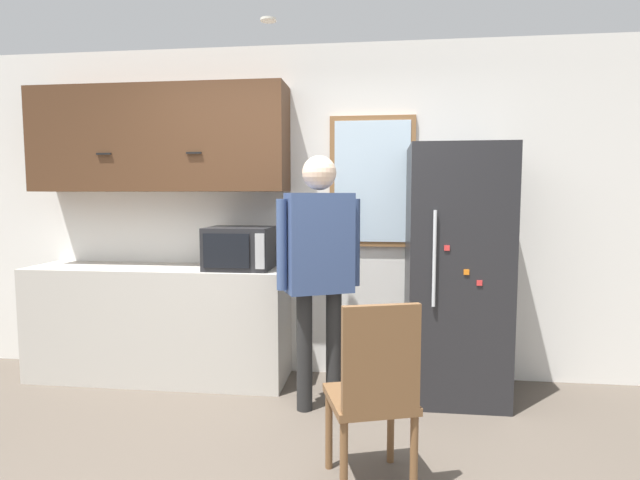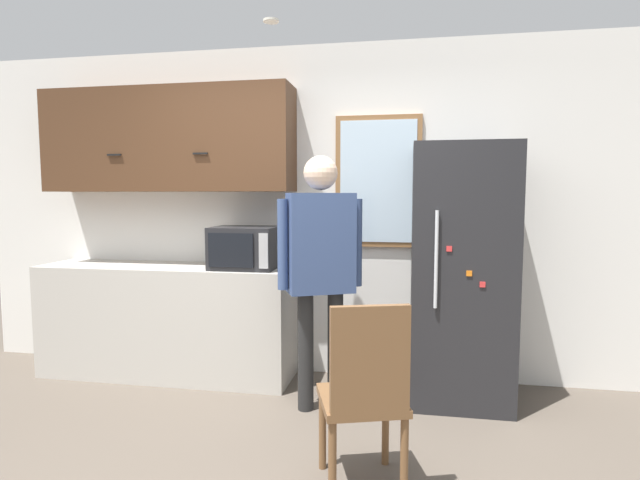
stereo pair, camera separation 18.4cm
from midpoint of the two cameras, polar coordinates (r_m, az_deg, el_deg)
back_wall at (r=4.15m, az=0.29°, el=3.17°), size 6.00×0.06×2.70m
counter at (r=4.34m, az=-15.85°, el=-8.83°), size 2.08×0.55×0.92m
upper_cabinets at (r=4.32m, az=-15.80°, el=10.87°), size 2.08×0.39×0.83m
microwave at (r=3.95m, az=-7.26°, el=-0.88°), size 0.50×0.41×0.33m
person at (r=3.42m, az=1.61°, el=-1.77°), size 0.55×0.39×1.76m
refrigerator at (r=3.78m, az=17.12°, el=-3.74°), size 0.70×0.71×1.85m
chair at (r=2.58m, az=7.29°, el=-16.65°), size 0.52×0.52×0.98m
window at (r=4.05m, az=7.95°, el=6.63°), size 0.68×0.05×1.05m
ceiling_light at (r=3.72m, az=-4.07°, el=23.72°), size 0.11×0.11×0.01m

